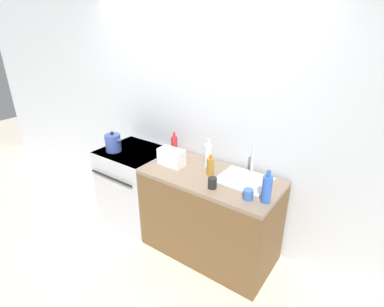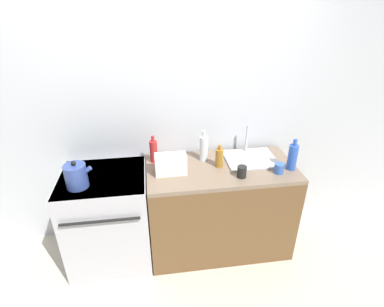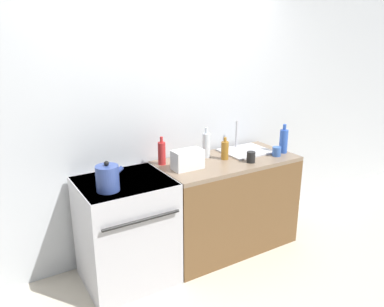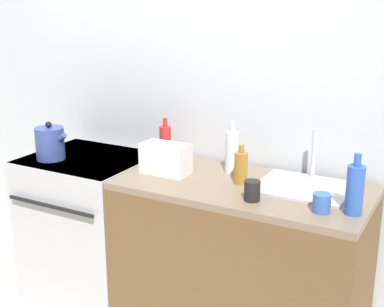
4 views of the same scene
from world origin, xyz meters
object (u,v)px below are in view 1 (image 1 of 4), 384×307
(cup_blue, at_px, (248,194))
(bottle_amber, at_px, (210,166))
(toaster, at_px, (171,157))
(bottle_clear, at_px, (208,155))
(cup_black, at_px, (212,183))
(bottle_blue, at_px, (267,189))
(bottle_red, at_px, (174,145))
(kettle, at_px, (113,143))
(stove, at_px, (136,184))

(cup_blue, bearing_deg, bottle_amber, 159.33)
(toaster, distance_m, cup_blue, 0.91)
(bottle_clear, bearing_deg, cup_black, -52.20)
(bottle_amber, height_order, bottle_blue, bottle_blue)
(bottle_blue, bearing_deg, bottle_red, 165.56)
(bottle_red, bearing_deg, kettle, -152.13)
(stove, distance_m, cup_black, 1.26)
(stove, relative_size, cup_black, 9.01)
(bottle_blue, bearing_deg, kettle, -179.37)
(kettle, xyz_separation_m, bottle_clear, (1.06, 0.29, 0.02))
(stove, distance_m, toaster, 0.78)
(toaster, xyz_separation_m, bottle_clear, (0.31, 0.19, 0.04))
(bottle_clear, bearing_deg, cup_blue, -28.26)
(bottle_blue, height_order, cup_blue, bottle_blue)
(bottle_red, bearing_deg, bottle_clear, -4.15)
(bottle_red, height_order, cup_blue, bottle_red)
(toaster, xyz_separation_m, bottle_blue, (1.04, -0.08, 0.03))
(kettle, xyz_separation_m, cup_blue, (1.65, -0.03, -0.05))
(cup_blue, bearing_deg, bottle_red, 161.40)
(bottle_blue, relative_size, cup_blue, 3.20)
(kettle, relative_size, cup_black, 2.32)
(kettle, distance_m, bottle_red, 0.69)
(kettle, bearing_deg, bottle_blue, 0.63)
(stove, xyz_separation_m, kettle, (-0.17, -0.13, 0.53))
(kettle, bearing_deg, bottle_amber, 7.34)
(kettle, height_order, toaster, kettle)
(bottle_clear, bearing_deg, kettle, -164.73)
(kettle, height_order, cup_blue, kettle)
(cup_black, bearing_deg, bottle_red, 152.58)
(bottle_amber, xyz_separation_m, cup_blue, (0.48, -0.18, -0.04))
(bottle_red, distance_m, cup_black, 0.80)
(stove, xyz_separation_m, bottle_blue, (1.61, -0.11, 0.55))
(bottle_red, bearing_deg, cup_blue, -18.60)
(toaster, bearing_deg, kettle, -172.18)
(bottle_amber, relative_size, cup_black, 2.10)
(cup_blue, bearing_deg, kettle, 178.99)
(bottle_red, distance_m, cup_blue, 1.10)
(bottle_blue, bearing_deg, toaster, 175.44)
(kettle, distance_m, bottle_amber, 1.18)
(bottle_amber, xyz_separation_m, bottle_red, (-0.56, 0.17, 0.02))
(bottle_clear, bearing_deg, bottle_amber, -50.36)
(stove, relative_size, toaster, 3.39)
(stove, height_order, bottle_clear, bottle_clear)
(stove, bearing_deg, cup_blue, -6.06)
(stove, relative_size, bottle_amber, 4.30)
(bottle_amber, bearing_deg, cup_black, -53.53)
(bottle_clear, bearing_deg, bottle_blue, -20.44)
(stove, distance_m, bottle_red, 0.72)
(toaster, xyz_separation_m, bottle_red, (-0.14, 0.22, 0.02))
(toaster, relative_size, bottle_clear, 0.92)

